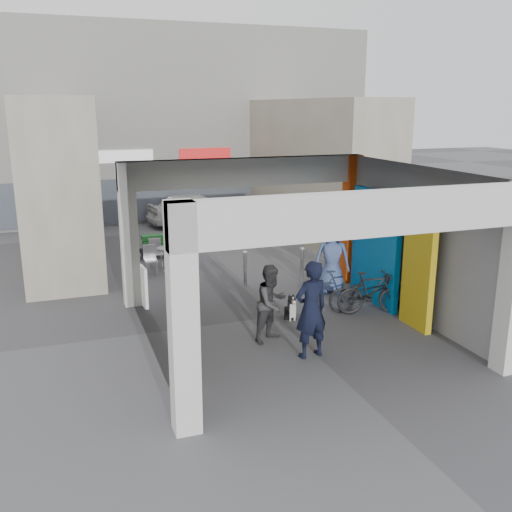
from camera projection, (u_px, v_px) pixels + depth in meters
name	position (u px, v px, depth m)	size (l,w,h in m)	color
ground	(275.00, 317.00, 13.26)	(90.00, 90.00, 0.00)	#545459
arcade_canopy	(314.00, 225.00, 12.10)	(6.40, 6.45, 6.40)	silver
far_building	(160.00, 124.00, 25.00)	(18.00, 4.08, 8.00)	white
plaza_bldg_left	(57.00, 180.00, 18.00)	(2.00, 9.00, 5.00)	#B4AC95
plaza_bldg_right	(315.00, 169.00, 20.91)	(2.00, 9.00, 5.00)	#B4AC95
bollard_left	(188.00, 275.00, 15.02)	(0.09, 0.09, 0.87)	#999CA1
bollard_center	(245.00, 269.00, 15.41)	(0.09, 0.09, 0.96)	#999CA1
bollard_right	(302.00, 265.00, 15.78)	(0.09, 0.09, 0.96)	#999CA1
advert_board_near	(185.00, 364.00, 9.69)	(0.14, 0.56, 1.00)	white
advert_board_far	(144.00, 286.00, 13.86)	(0.14, 0.55, 1.00)	white
cafe_set	(164.00, 259.00, 17.08)	(1.43, 1.15, 0.86)	#A9A8AE
produce_stand	(157.00, 249.00, 18.40)	(1.10, 0.60, 0.72)	black
crate_stack	(197.00, 232.00, 20.95)	(0.48, 0.39, 0.56)	#19581D
border_collie	(291.00, 309.00, 13.06)	(0.23, 0.44, 0.61)	black
man_with_dog	(311.00, 310.00, 10.93)	(0.71, 0.46, 1.94)	black
man_back_turned	(272.00, 303.00, 11.77)	(0.79, 0.62, 1.62)	#404143
man_elderly	(332.00, 258.00, 14.83)	(0.90, 0.59, 1.84)	#5871AC
man_crates	(234.00, 223.00, 19.84)	(0.93, 0.39, 1.59)	black
bicycle_front	(367.00, 294.00, 13.43)	(0.63, 1.80, 0.94)	black
bicycle_rear	(371.00, 292.00, 13.41)	(0.48, 1.70, 1.02)	black
white_van	(195.00, 208.00, 23.52)	(1.57, 3.91, 1.33)	silver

